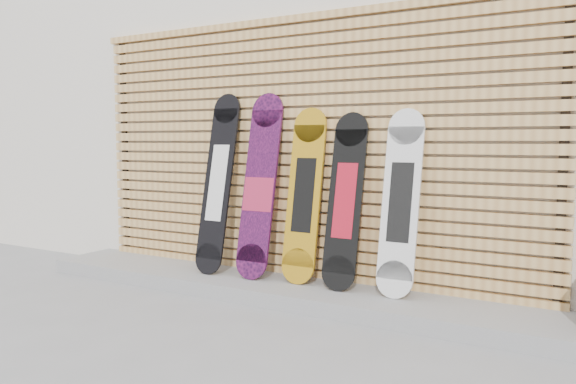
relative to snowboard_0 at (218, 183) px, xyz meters
name	(u,v)px	position (x,y,z in m)	size (l,w,h in m)	color
ground	(248,322)	(0.82, -0.76, -0.90)	(80.00, 80.00, 0.00)	gray
building	(451,94)	(1.32, 2.74, 0.90)	(12.00, 5.00, 3.60)	beige
concrete_step	(280,289)	(0.67, -0.08, -0.84)	(4.60, 0.70, 0.12)	gray
slat_wall	(297,147)	(0.67, 0.21, 0.31)	(4.26, 0.08, 2.29)	tan
snowboard_0	(218,183)	(0.00, 0.00, 0.00)	(0.27, 0.37, 1.56)	black
snowboard_1	(260,186)	(0.42, 0.01, -0.02)	(0.30, 0.34, 1.55)	black
snowboard_2	(304,195)	(0.83, 0.05, -0.07)	(0.29, 0.28, 1.42)	#AA7912
snowboard_3	(345,201)	(1.20, 0.03, -0.10)	(0.28, 0.31, 1.37)	black
snowboard_4	(401,202)	(1.64, 0.04, -0.09)	(0.28, 0.29, 1.39)	silver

